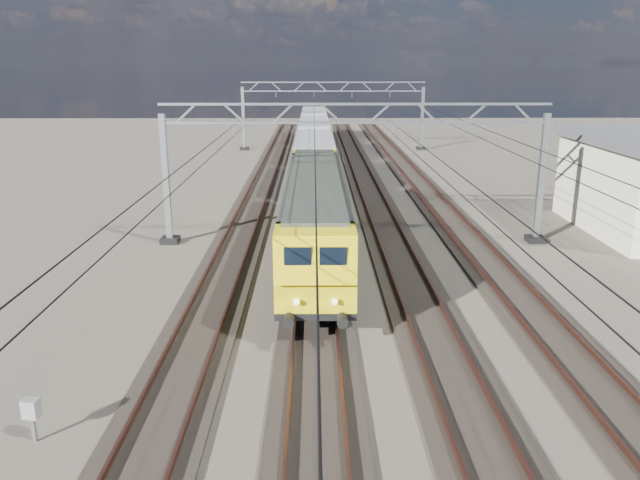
{
  "coord_description": "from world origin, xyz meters",
  "views": [
    {
      "loc": [
        -2.05,
        -27.12,
        8.98
      ],
      "look_at": [
        -1.81,
        -3.98,
        2.4
      ],
      "focal_mm": 35.0,
      "sensor_mm": 36.0,
      "label": 1
    }
  ],
  "objects_px": {
    "locomotive": "(315,210)",
    "hopper_wagon_third": "(314,122)",
    "hopper_wagon_lead": "(314,157)",
    "hopper_wagon_mid": "(314,136)",
    "catenary_gantry_mid": "(354,168)",
    "catenary_gantry_far": "(333,113)",
    "trackside_cabinet": "(31,410)"
  },
  "relations": [
    {
      "from": "locomotive",
      "to": "hopper_wagon_third",
      "type": "distance_m",
      "value": 46.1
    },
    {
      "from": "hopper_wagon_lead",
      "to": "hopper_wagon_mid",
      "type": "distance_m",
      "value": 14.2
    },
    {
      "from": "locomotive",
      "to": "hopper_wagon_lead",
      "type": "bearing_deg",
      "value": 90.0
    },
    {
      "from": "locomotive",
      "to": "hopper_wagon_lead",
      "type": "distance_m",
      "value": 17.7
    },
    {
      "from": "catenary_gantry_mid",
      "to": "locomotive",
      "type": "bearing_deg",
      "value": -127.59
    },
    {
      "from": "hopper_wagon_lead",
      "to": "hopper_wagon_mid",
      "type": "xyz_separation_m",
      "value": [
        0.0,
        14.2,
        0.0
      ]
    },
    {
      "from": "catenary_gantry_far",
      "to": "locomotive",
      "type": "bearing_deg",
      "value": -92.97
    },
    {
      "from": "hopper_wagon_mid",
      "to": "catenary_gantry_mid",
      "type": "bearing_deg",
      "value": -86.09
    },
    {
      "from": "hopper_wagon_lead",
      "to": "catenary_gantry_mid",
      "type": "bearing_deg",
      "value": -82.45
    },
    {
      "from": "catenary_gantry_mid",
      "to": "catenary_gantry_far",
      "type": "relative_size",
      "value": 1.0
    },
    {
      "from": "catenary_gantry_mid",
      "to": "locomotive",
      "type": "distance_m",
      "value": 3.64
    },
    {
      "from": "hopper_wagon_mid",
      "to": "hopper_wagon_third",
      "type": "bearing_deg",
      "value": 90.0
    },
    {
      "from": "trackside_cabinet",
      "to": "catenary_gantry_far",
      "type": "bearing_deg",
      "value": 90.24
    },
    {
      "from": "hopper_wagon_third",
      "to": "trackside_cabinet",
      "type": "bearing_deg",
      "value": -96.46
    },
    {
      "from": "catenary_gantry_far",
      "to": "locomotive",
      "type": "relative_size",
      "value": 0.94
    },
    {
      "from": "catenary_gantry_far",
      "to": "trackside_cabinet",
      "type": "xyz_separation_m",
      "value": [
        -8.92,
        -53.64,
        -3.03
      ]
    },
    {
      "from": "catenary_gantry_far",
      "to": "trackside_cabinet",
      "type": "bearing_deg",
      "value": -99.45
    },
    {
      "from": "catenary_gantry_mid",
      "to": "locomotive",
      "type": "height_order",
      "value": "catenary_gantry_mid"
    },
    {
      "from": "locomotive",
      "to": "hopper_wagon_lead",
      "type": "height_order",
      "value": "locomotive"
    },
    {
      "from": "catenary_gantry_mid",
      "to": "hopper_wagon_third",
      "type": "relative_size",
      "value": 1.53
    },
    {
      "from": "catenary_gantry_mid",
      "to": "hopper_wagon_lead",
      "type": "xyz_separation_m",
      "value": [
        -2.0,
        15.1,
        -1.67
      ]
    },
    {
      "from": "catenary_gantry_mid",
      "to": "hopper_wagon_lead",
      "type": "height_order",
      "value": "catenary_gantry_mid"
    },
    {
      "from": "catenary_gantry_mid",
      "to": "hopper_wagon_lead",
      "type": "bearing_deg",
      "value": 97.55
    },
    {
      "from": "locomotive",
      "to": "trackside_cabinet",
      "type": "xyz_separation_m",
      "value": [
        -6.92,
        -15.04,
        -1.45
      ]
    },
    {
      "from": "catenary_gantry_mid",
      "to": "catenary_gantry_far",
      "type": "distance_m",
      "value": 36.0
    },
    {
      "from": "hopper_wagon_mid",
      "to": "hopper_wagon_third",
      "type": "distance_m",
      "value": 14.2
    },
    {
      "from": "hopper_wagon_third",
      "to": "trackside_cabinet",
      "type": "distance_m",
      "value": 61.54
    },
    {
      "from": "locomotive",
      "to": "trackside_cabinet",
      "type": "relative_size",
      "value": 18.27
    },
    {
      "from": "trackside_cabinet",
      "to": "locomotive",
      "type": "bearing_deg",
      "value": 74.96
    },
    {
      "from": "hopper_wagon_lead",
      "to": "hopper_wagon_mid",
      "type": "bearing_deg",
      "value": 90.0
    },
    {
      "from": "catenary_gantry_far",
      "to": "trackside_cabinet",
      "type": "relative_size",
      "value": 17.23
    },
    {
      "from": "catenary_gantry_far",
      "to": "hopper_wagon_mid",
      "type": "height_order",
      "value": "catenary_gantry_far"
    }
  ]
}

